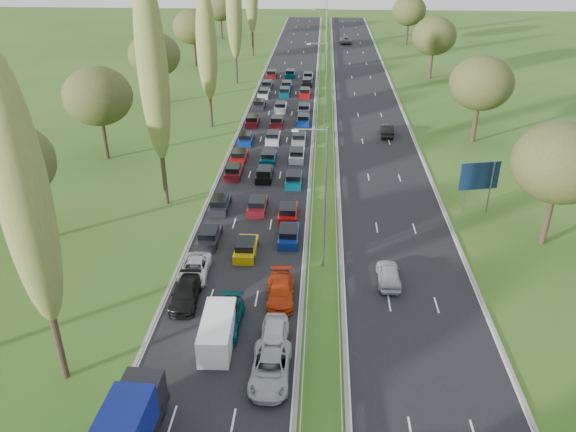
# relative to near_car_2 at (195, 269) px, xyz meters

# --- Properties ---
(ground) EXTENTS (260.00, 260.00, 0.00)m
(ground) POSITION_rel_near_car_2_xyz_m (10.30, 39.26, -0.69)
(ground) COLOR #2C581B
(ground) RESTS_ON ground
(near_carriageway) EXTENTS (10.50, 215.00, 0.04)m
(near_carriageway) POSITION_rel_near_car_2_xyz_m (3.55, 41.76, -0.69)
(near_carriageway) COLOR black
(near_carriageway) RESTS_ON ground
(far_carriageway) EXTENTS (10.50, 215.00, 0.04)m
(far_carriageway) POSITION_rel_near_car_2_xyz_m (17.05, 41.76, -0.69)
(far_carriageway) COLOR black
(far_carriageway) RESTS_ON ground
(central_reservation) EXTENTS (2.36, 215.00, 0.32)m
(central_reservation) POSITION_rel_near_car_2_xyz_m (10.30, 41.76, -0.14)
(central_reservation) COLOR gray
(central_reservation) RESTS_ON ground
(lamp_columns) EXTENTS (0.18, 140.18, 12.00)m
(lamp_columns) POSITION_rel_near_car_2_xyz_m (10.30, 37.26, 5.31)
(lamp_columns) COLOR gray
(lamp_columns) RESTS_ON ground
(poplar_row) EXTENTS (2.80, 127.80, 22.44)m
(poplar_row) POSITION_rel_near_car_2_xyz_m (-5.70, 27.43, 11.70)
(poplar_row) COLOR #2D2116
(poplar_row) RESTS_ON ground
(woodland_left) EXTENTS (8.00, 166.00, 11.10)m
(woodland_left) POSITION_rel_near_car_2_xyz_m (-16.20, 21.89, 6.99)
(woodland_left) COLOR #2D2116
(woodland_left) RESTS_ON ground
(woodland_right) EXTENTS (8.00, 153.00, 11.10)m
(woodland_right) POSITION_rel_near_car_2_xyz_m (29.80, 25.93, 6.99)
(woodland_right) COLOR #2D2116
(woodland_right) RESTS_ON ground
(traffic_queue_fill) EXTENTS (8.99, 69.09, 0.80)m
(traffic_queue_fill) POSITION_rel_near_car_2_xyz_m (3.57, 36.54, -0.25)
(traffic_queue_fill) COLOR black
(traffic_queue_fill) RESTS_ON ground
(near_car_2) EXTENTS (2.39, 4.89, 1.34)m
(near_car_2) POSITION_rel_near_car_2_xyz_m (0.00, 0.00, 0.00)
(near_car_2) COLOR silver
(near_car_2) RESTS_ON near_carriageway
(near_car_3) EXTENTS (2.14, 4.88, 1.40)m
(near_car_3) POSITION_rel_near_car_2_xyz_m (0.07, -3.48, 0.03)
(near_car_3) COLOR black
(near_car_3) RESTS_ON near_carriageway
(near_car_7) EXTENTS (2.09, 4.93, 1.42)m
(near_car_7) POSITION_rel_near_car_2_xyz_m (3.65, -6.28, 0.04)
(near_car_7) COLOR #05474F
(near_car_7) RESTS_ON near_carriageway
(near_car_8) EXTENTS (1.85, 4.33, 1.46)m
(near_car_8) POSITION_rel_near_car_2_xyz_m (3.41, -6.27, 0.06)
(near_car_8) COLOR #AD840B
(near_car_8) RESTS_ON near_carriageway
(near_car_10) EXTENTS (2.46, 5.28, 1.46)m
(near_car_10) POSITION_rel_near_car_2_xyz_m (7.11, -11.09, 0.06)
(near_car_10) COLOR #9FA3A9
(near_car_10) RESTS_ON near_carriageway
(near_car_11) EXTENTS (2.23, 5.04, 1.44)m
(near_car_11) POSITION_rel_near_car_2_xyz_m (7.13, -2.64, 0.05)
(near_car_11) COLOR #B52E0B
(near_car_11) RESTS_ON near_carriageway
(near_car_12) EXTENTS (1.91, 4.69, 1.60)m
(near_car_12) POSITION_rel_near_car_2_xyz_m (7.09, -8.22, 0.13)
(near_car_12) COLOR silver
(near_car_12) RESTS_ON near_carriageway
(far_car_0) EXTENTS (1.80, 4.39, 1.49)m
(far_car_0) POSITION_rel_near_car_2_xyz_m (15.49, 0.11, 0.08)
(far_car_0) COLOR #B1B4BB
(far_car_0) RESTS_ON far_carriageway
(far_car_1) EXTENTS (1.92, 4.83, 1.56)m
(far_car_1) POSITION_rel_near_car_2_xyz_m (18.71, 35.92, 0.11)
(far_car_1) COLOR black
(far_car_1) RESTS_ON far_carriageway
(far_car_2) EXTENTS (2.91, 5.89, 1.61)m
(far_car_2) POSITION_rel_near_car_2_xyz_m (15.17, 104.71, 0.14)
(far_car_2) COLOR slate
(far_car_2) RESTS_ON far_carriageway
(white_van_rear) EXTENTS (2.04, 5.20, 2.09)m
(white_van_rear) POSITION_rel_near_car_2_xyz_m (3.31, -7.90, 0.38)
(white_van_rear) COLOR white
(white_van_rear) RESTS_ON near_carriageway
(direction_sign) EXTENTS (3.92, 0.99, 5.20)m
(direction_sign) POSITION_rel_near_car_2_xyz_m (25.20, 13.32, 2.88)
(direction_sign) COLOR gray
(direction_sign) RESTS_ON ground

